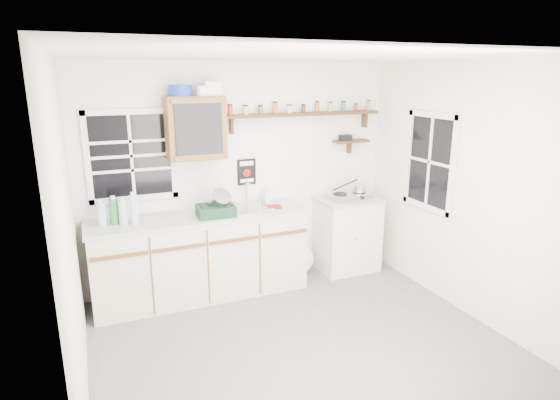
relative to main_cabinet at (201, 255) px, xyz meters
The scene contains 18 objects.
room 1.63m from the main_cabinet, 65.77° to the right, with size 3.64×3.24×2.54m.
main_cabinet is the anchor object (origin of this frame).
right_cabinet 1.84m from the main_cabinet, ahead, with size 0.73×0.57×0.91m.
sink 0.71m from the main_cabinet, ahead, with size 0.52×0.44×0.29m.
upper_cabinet 1.37m from the main_cabinet, 76.32° to the left, with size 0.60×0.32×0.65m.
upper_cabinet_clutter 1.75m from the main_cabinet, 77.00° to the left, with size 0.54×0.24×0.14m.
spice_shelf 1.97m from the main_cabinet, ahead, with size 1.91×0.18×0.34m.
secondary_shelf 2.25m from the main_cabinet, ahead, with size 0.45×0.16×0.24m.
warning_sign 1.08m from the main_cabinet, 24.36° to the left, with size 0.22×0.02×0.30m.
window_back 1.28m from the main_cabinet, 155.10° to the left, with size 0.93×0.03×0.98m.
window_right 2.68m from the main_cabinet, 17.55° to the right, with size 0.03×0.78×1.08m.
water_bottles 1.00m from the main_cabinet, behind, with size 0.39×0.17×0.33m.
dish_rack 0.59m from the main_cabinet, 28.85° to the right, with size 0.40×0.31×0.29m.
soap_bottle 1.03m from the main_cabinet, 13.78° to the left, with size 0.08×0.09×0.19m, color silver.
rag 0.95m from the main_cabinet, ahead, with size 0.16×0.14×0.02m, color maroon.
hotplate 1.91m from the main_cabinet, ahead, with size 0.55×0.34×0.08m.
saucepan 2.05m from the main_cabinet, ahead, with size 0.38×0.22×0.17m.
trash_bag 1.27m from the main_cabinet, ahead, with size 0.38×0.35×0.44m.
Camera 1 is at (-1.64, -3.40, 2.36)m, focal length 30.00 mm.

